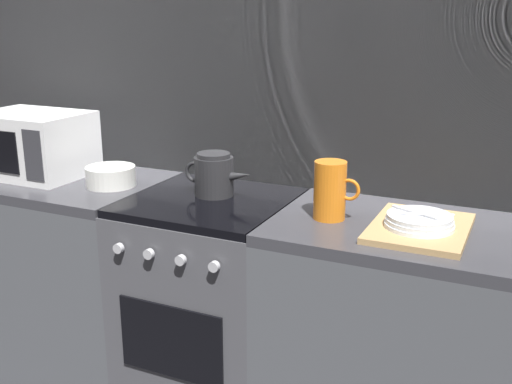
# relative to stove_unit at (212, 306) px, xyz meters

# --- Properties ---
(back_wall) EXTENTS (3.60, 0.05, 2.40)m
(back_wall) POSITION_rel_stove_unit_xyz_m (0.00, 0.32, 0.75)
(back_wall) COLOR gray
(back_wall) RESTS_ON ground_plane
(counter_left) EXTENTS (1.20, 0.60, 0.90)m
(counter_left) POSITION_rel_stove_unit_xyz_m (-0.90, 0.00, 0.00)
(counter_left) COLOR #515459
(counter_left) RESTS_ON ground_plane
(stove_unit) EXTENTS (0.60, 0.63, 0.90)m
(stove_unit) POSITION_rel_stove_unit_xyz_m (0.00, 0.00, 0.00)
(stove_unit) COLOR #4C4C51
(stove_unit) RESTS_ON ground_plane
(counter_right) EXTENTS (1.20, 0.60, 0.90)m
(counter_right) POSITION_rel_stove_unit_xyz_m (0.90, 0.00, 0.00)
(counter_right) COLOR #515459
(counter_right) RESTS_ON ground_plane
(microwave) EXTENTS (0.46, 0.35, 0.27)m
(microwave) POSITION_rel_stove_unit_xyz_m (-0.86, 0.00, 0.59)
(microwave) COLOR white
(microwave) RESTS_ON counter_left
(kettle) EXTENTS (0.28, 0.15, 0.17)m
(kettle) POSITION_rel_stove_unit_xyz_m (-0.01, 0.05, 0.53)
(kettle) COLOR #262628
(kettle) RESTS_ON stove_unit
(mixing_bowl) EXTENTS (0.20, 0.20, 0.08)m
(mixing_bowl) POSITION_rel_stove_unit_xyz_m (-0.45, -0.01, 0.49)
(mixing_bowl) COLOR silver
(mixing_bowl) RESTS_ON counter_left
(pitcher) EXTENTS (0.16, 0.11, 0.20)m
(pitcher) POSITION_rel_stove_unit_xyz_m (0.49, -0.03, 0.55)
(pitcher) COLOR orange
(pitcher) RESTS_ON counter_right
(dish_pile) EXTENTS (0.30, 0.40, 0.07)m
(dish_pile) POSITION_rel_stove_unit_xyz_m (0.79, -0.04, 0.47)
(dish_pile) COLOR tan
(dish_pile) RESTS_ON counter_right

